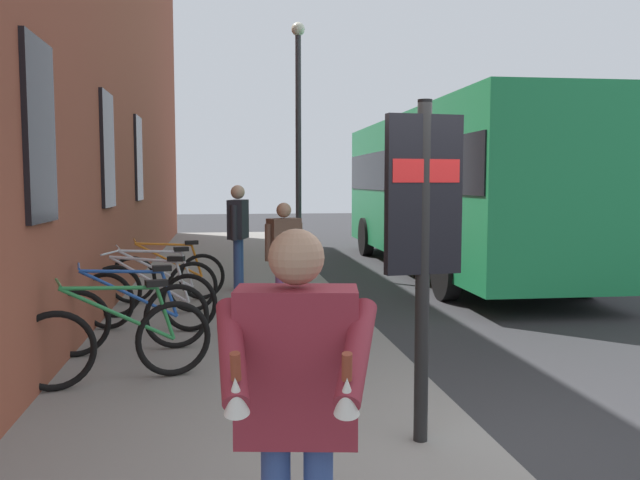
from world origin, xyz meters
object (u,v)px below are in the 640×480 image
(bicycle_beside_lamp, at_px, (148,299))
(city_bus, at_px, (452,183))
(transit_info_sign, at_px, (423,217))
(tourist_with_hotdogs, at_px, (296,390))
(bicycle_end_of_row, at_px, (128,317))
(pedestrian_crossing_street, at_px, (238,226))
(bicycle_leaning_wall, at_px, (168,276))
(street_lamp, at_px, (298,124))
(pedestrian_near_bus, at_px, (284,246))
(bicycle_far_end, at_px, (155,287))
(bicycle_nearest_sign, at_px, (117,341))

(bicycle_beside_lamp, height_order, city_bus, city_bus)
(transit_info_sign, distance_m, tourist_with_hotdogs, 2.28)
(bicycle_end_of_row, distance_m, pedestrian_crossing_street, 4.27)
(bicycle_leaning_wall, distance_m, street_lamp, 5.10)
(bicycle_beside_lamp, relative_size, tourist_with_hotdogs, 1.04)
(bicycle_beside_lamp, height_order, pedestrian_near_bus, pedestrian_near_bus)
(bicycle_end_of_row, distance_m, tourist_with_hotdogs, 4.94)
(bicycle_far_end, bearing_deg, bicycle_leaning_wall, -5.34)
(bicycle_beside_lamp, distance_m, transit_info_sign, 4.67)
(bicycle_far_end, bearing_deg, street_lamp, -28.67)
(bicycle_far_end, distance_m, tourist_with_hotdogs, 6.90)
(bicycle_end_of_row, relative_size, bicycle_beside_lamp, 1.01)
(city_bus, xyz_separation_m, pedestrian_near_bus, (-4.64, 4.06, -0.85))
(street_lamp, bearing_deg, pedestrian_near_bus, 171.01)
(pedestrian_crossing_street, bearing_deg, bicycle_far_end, 148.85)
(bicycle_nearest_sign, xyz_separation_m, bicycle_far_end, (3.15, -0.03, 0.00))
(pedestrian_near_bus, distance_m, tourist_with_hotdogs, 6.59)
(bicycle_end_of_row, distance_m, bicycle_far_end, 2.04)
(bicycle_leaning_wall, height_order, tourist_with_hotdogs, tourist_with_hotdogs)
(pedestrian_near_bus, relative_size, tourist_with_hotdogs, 0.93)
(bicycle_end_of_row, distance_m, pedestrian_near_bus, 2.68)
(bicycle_beside_lamp, xyz_separation_m, transit_info_sign, (-3.88, -2.30, 1.21))
(pedestrian_crossing_street, distance_m, street_lamp, 3.56)
(tourist_with_hotdogs, bearing_deg, city_bus, -22.44)
(bicycle_far_end, height_order, tourist_with_hotdogs, tourist_with_hotdogs)
(bicycle_leaning_wall, distance_m, pedestrian_near_bus, 2.14)
(bicycle_beside_lamp, height_order, tourist_with_hotdogs, tourist_with_hotdogs)
(bicycle_leaning_wall, height_order, pedestrian_crossing_street, pedestrian_crossing_street)
(tourist_with_hotdogs, bearing_deg, street_lamp, -6.65)
(bicycle_nearest_sign, height_order, bicycle_leaning_wall, same)
(pedestrian_crossing_street, bearing_deg, bicycle_nearest_sign, 166.53)
(transit_info_sign, bearing_deg, bicycle_nearest_sign, 53.88)
(pedestrian_near_bus, xyz_separation_m, tourist_with_hotdogs, (-6.57, 0.57, 0.08))
(bicycle_beside_lamp, bearing_deg, bicycle_nearest_sign, 178.82)
(bicycle_end_of_row, bearing_deg, pedestrian_near_bus, -45.20)
(bicycle_end_of_row, distance_m, street_lamp, 7.64)
(city_bus, height_order, tourist_with_hotdogs, city_bus)
(bicycle_far_end, bearing_deg, pedestrian_crossing_street, -31.15)
(bicycle_leaning_wall, bearing_deg, transit_info_sign, -159.39)
(city_bus, distance_m, street_lamp, 3.53)
(bicycle_leaning_wall, bearing_deg, bicycle_nearest_sign, 178.22)
(bicycle_far_end, xyz_separation_m, tourist_with_hotdogs, (-6.77, -1.20, 0.64))
(bicycle_nearest_sign, distance_m, city_bus, 9.70)
(bicycle_beside_lamp, xyz_separation_m, pedestrian_crossing_street, (2.96, -1.18, 0.70))
(bicycle_far_end, relative_size, city_bus, 0.16)
(bicycle_far_end, height_order, city_bus, city_bus)
(bicycle_end_of_row, height_order, pedestrian_crossing_street, pedestrian_crossing_street)
(street_lamp, bearing_deg, bicycle_leaning_wall, 146.01)
(city_bus, xyz_separation_m, street_lamp, (0.19, 3.30, 1.24))
(tourist_with_hotdogs, relative_size, street_lamp, 0.32)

